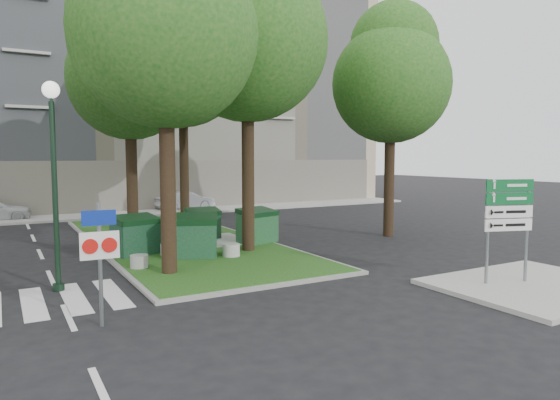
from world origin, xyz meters
TOP-DOWN VIEW (x-y plane):
  - ground at (0.00, 0.00)m, footprint 120.00×120.00m
  - median_island at (0.50, 8.00)m, footprint 6.00×16.00m
  - median_kerb at (0.50, 8.00)m, footprint 6.30×16.30m
  - sidewalk_corner at (6.50, -3.50)m, footprint 5.00×4.00m
  - building_sidewalk at (0.00, 18.50)m, footprint 42.00×3.00m
  - zebra_crossing at (-3.75, 1.50)m, footprint 5.00×3.00m
  - apartment_building at (0.00, 26.00)m, footprint 41.00×12.00m
  - tree_median_near_left at (-1.41, 2.56)m, footprint 5.20×5.20m
  - tree_median_near_right at (2.09, 4.56)m, footprint 5.60×5.60m
  - tree_median_mid at (-0.91, 9.06)m, footprint 4.80×4.80m
  - tree_median_far at (2.29, 12.06)m, footprint 5.80×5.80m
  - tree_street_right at (9.09, 5.06)m, footprint 5.00×5.00m
  - dumpster_a at (-1.69, 5.73)m, footprint 1.66×1.34m
  - dumpster_b at (-0.09, 4.33)m, footprint 1.84×1.59m
  - dumpster_c at (1.51, 7.75)m, footprint 1.42×1.06m
  - dumpster_d at (3.00, 5.76)m, footprint 1.70×1.42m
  - bollard_left at (-2.10, 3.57)m, footprint 0.53×0.53m
  - bollard_right at (1.02, 3.80)m, footprint 0.58×0.58m
  - bollard_mid at (-0.77, 5.00)m, footprint 0.54×0.54m
  - litter_bin at (2.12, 12.29)m, footprint 0.36×0.36m
  - street_lamp at (-4.45, 2.40)m, footprint 0.42×0.42m
  - traffic_sign_pole at (-3.97, -0.96)m, footprint 0.76×0.09m
  - directional_sign at (5.95, -3.00)m, footprint 1.31×0.47m
  - car_silver at (4.78, 19.50)m, footprint 3.85×1.72m

SIDE VIEW (x-z plane):
  - ground at x=0.00m, z-range 0.00..0.00m
  - zebra_crossing at x=-3.75m, z-range 0.00..0.01m
  - median_kerb at x=0.50m, z-range 0.00..0.10m
  - median_island at x=0.50m, z-range 0.00..0.12m
  - sidewalk_corner at x=6.50m, z-range 0.00..0.12m
  - building_sidewalk at x=0.00m, z-range 0.00..0.12m
  - bollard_left at x=-2.10m, z-range 0.12..0.50m
  - bollard_mid at x=-0.77m, z-range 0.12..0.50m
  - bollard_right at x=1.02m, z-range 0.12..0.54m
  - litter_bin at x=2.12m, z-range 0.12..0.75m
  - car_silver at x=4.78m, z-range 0.00..1.23m
  - dumpster_c at x=1.51m, z-range 0.09..1.35m
  - dumpster_d at x=3.00m, z-range 0.09..1.45m
  - dumpster_a at x=-1.69m, z-range 0.09..1.45m
  - dumpster_b at x=-0.09m, z-range 0.09..1.53m
  - traffic_sign_pole at x=-3.97m, z-range 0.36..2.90m
  - directional_sign at x=5.95m, z-range 0.57..3.31m
  - street_lamp at x=-4.45m, z-range 0.69..6.01m
  - tree_median_mid at x=-0.91m, z-range 1.98..11.97m
  - tree_street_right at x=9.09m, z-range 1.95..12.02m
  - tree_median_near_left at x=-1.41m, z-range 2.05..12.58m
  - tree_median_near_right at x=2.09m, z-range 2.26..13.72m
  - apartment_building at x=0.00m, z-range 0.00..16.00m
  - tree_median_far at x=2.29m, z-range 2.36..14.28m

